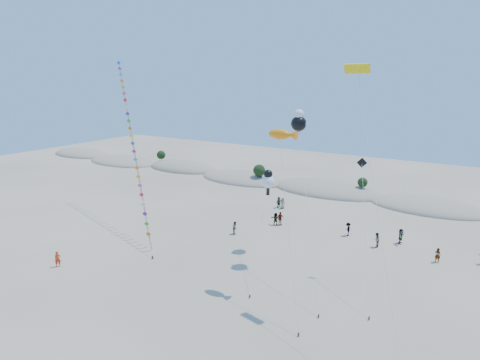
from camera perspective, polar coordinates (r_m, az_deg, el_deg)
name	(u,v)px	position (r m, az deg, el deg)	size (l,w,h in m)	color
ground	(126,326)	(34.03, -15.95, -19.39)	(160.00, 160.00, 0.00)	gray
dune_ridge	(332,191)	(69.49, 12.91, -1.54)	(145.30, 11.49, 5.57)	gray
kite_train	(132,138)	(53.81, -15.16, 5.85)	(19.92, 15.23, 21.45)	#3F2D1E
fish_kite	(282,135)	(34.58, 6.06, 6.39)	(6.20, 7.12, 14.38)	#3F2D1E
cartoon_kite_low	(268,180)	(43.46, 4.00, -0.03)	(4.48, 11.09, 9.05)	#3F2D1E
cartoon_kite_high	(299,122)	(40.02, 8.36, 8.15)	(7.25, 10.02, 15.67)	#3F2D1E
parafoil_kite	(358,76)	(32.12, 16.46, 14.06)	(8.45, 11.93, 19.66)	#3F2D1E
dark_kite	(364,202)	(37.49, 17.18, -2.96)	(3.98, 8.14, 11.42)	#3F2D1E
flyer_foreground	(58,259)	(45.27, -24.50, -10.21)	(0.59, 0.39, 1.61)	red
beachgoers	(340,228)	(50.75, 14.05, -6.66)	(29.22, 13.51, 1.80)	slate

